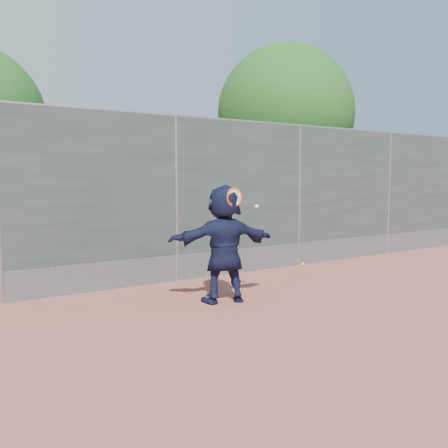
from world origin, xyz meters
TOP-DOWN VIEW (x-y plane):
  - ground at (0.00, 0.00)m, footprint 80.00×80.00m
  - player at (-0.15, 1.73)m, footprint 1.74×0.95m
  - ball_ground at (3.00, 3.35)m, footprint 0.07×0.07m
  - fence at (-0.00, 3.50)m, footprint 20.00×0.06m
  - swing_action at (-0.06, 1.53)m, footprint 0.65×0.15m
  - tree_right at (4.68, 5.75)m, footprint 3.78×3.60m
  - weed_clump at (0.29, 3.38)m, footprint 0.68×0.07m

SIDE VIEW (x-z plane):
  - ground at x=0.00m, z-range 0.00..0.00m
  - ball_ground at x=3.00m, z-range 0.00..0.07m
  - weed_clump at x=0.29m, z-range -0.02..0.28m
  - player at x=-0.15m, z-range 0.00..1.79m
  - swing_action at x=-0.06m, z-range 1.32..1.83m
  - fence at x=0.00m, z-range 0.07..3.09m
  - tree_right at x=4.68m, z-range 0.80..6.19m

